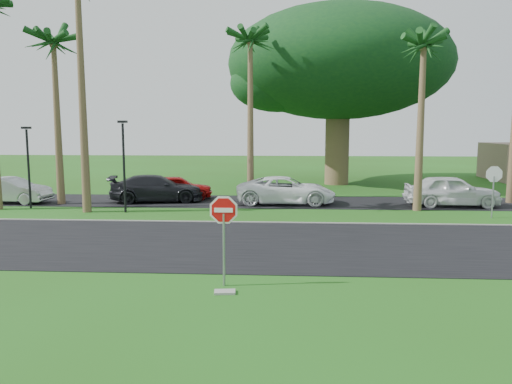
{
  "coord_description": "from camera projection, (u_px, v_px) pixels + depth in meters",
  "views": [
    {
      "loc": [
        2.17,
        -16.12,
        4.3
      ],
      "look_at": [
        1.0,
        3.1,
        1.8
      ],
      "focal_mm": 35.0,
      "sensor_mm": 36.0,
      "label": 1
    }
  ],
  "objects": [
    {
      "name": "ground",
      "position": [
        220.0,
        257.0,
        16.64
      ],
      "size": [
        120.0,
        120.0,
        0.0
      ],
      "primitive_type": "plane",
      "color": "#234B12",
      "rests_on": "ground"
    },
    {
      "name": "road",
      "position": [
        228.0,
        243.0,
        18.62
      ],
      "size": [
        120.0,
        8.0,
        0.02
      ],
      "primitive_type": "cube",
      "color": "black",
      "rests_on": "ground"
    },
    {
      "name": "parking_strip",
      "position": [
        249.0,
        202.0,
        29.01
      ],
      "size": [
        120.0,
        5.0,
        0.02
      ],
      "primitive_type": "cube",
      "color": "black",
      "rests_on": "ground"
    },
    {
      "name": "curb",
      "position": [
        238.0,
        222.0,
        22.63
      ],
      "size": [
        120.0,
        0.12,
        0.06
      ],
      "primitive_type": "cube",
      "color": "gray",
      "rests_on": "ground"
    },
    {
      "name": "stop_sign_near",
      "position": [
        224.0,
        222.0,
        13.41
      ],
      "size": [
        1.05,
        0.07,
        2.62
      ],
      "color": "gray",
      "rests_on": "ground"
    },
    {
      "name": "stop_sign_far",
      "position": [
        494.0,
        181.0,
        23.61
      ],
      "size": [
        1.05,
        0.07,
        2.62
      ],
      "rotation": [
        0.0,
        0.0,
        3.14
      ],
      "color": "gray",
      "rests_on": "ground"
    },
    {
      "name": "palm_left_mid",
      "position": [
        54.0,
        46.0,
        27.04
      ],
      "size": [
        5.0,
        5.0,
        10.0
      ],
      "color": "brown",
      "rests_on": "ground"
    },
    {
      "name": "palm_center",
      "position": [
        250.0,
        44.0,
        29.32
      ],
      "size": [
        5.0,
        5.0,
        10.5
      ],
      "color": "brown",
      "rests_on": "ground"
    },
    {
      "name": "palm_right_near",
      "position": [
        424.0,
        49.0,
        24.94
      ],
      "size": [
        5.0,
        5.0,
        9.5
      ],
      "color": "brown",
      "rests_on": "ground"
    },
    {
      "name": "canopy_tree",
      "position": [
        339.0,
        64.0,
        36.9
      ],
      "size": [
        16.5,
        16.5,
        13.12
      ],
      "color": "brown",
      "rests_on": "ground"
    },
    {
      "name": "streetlight_left",
      "position": [
        28.0,
        162.0,
        26.42
      ],
      "size": [
        0.45,
        0.25,
        4.34
      ],
      "color": "black",
      "rests_on": "ground"
    },
    {
      "name": "streetlight_right",
      "position": [
        124.0,
        160.0,
        25.08
      ],
      "size": [
        0.45,
        0.25,
        4.64
      ],
      "color": "black",
      "rests_on": "ground"
    },
    {
      "name": "car_silver",
      "position": [
        11.0,
        191.0,
        28.33
      ],
      "size": [
        4.53,
        1.84,
        1.46
      ],
      "primitive_type": "imported",
      "rotation": [
        0.0,
        0.0,
        1.5
      ],
      "color": "#A9ADB1",
      "rests_on": "ground"
    },
    {
      "name": "car_red",
      "position": [
        177.0,
        188.0,
        29.82
      ],
      "size": [
        4.53,
        2.67,
        1.45
      ],
      "primitive_type": "imported",
      "rotation": [
        0.0,
        0.0,
        1.81
      ],
      "color": "#AA100E",
      "rests_on": "ground"
    },
    {
      "name": "car_dark",
      "position": [
        157.0,
        189.0,
        28.86
      ],
      "size": [
        5.64,
        3.16,
        1.55
      ],
      "primitive_type": "imported",
      "rotation": [
        0.0,
        0.0,
        1.77
      ],
      "color": "black",
      "rests_on": "ground"
    },
    {
      "name": "car_minivan",
      "position": [
        286.0,
        191.0,
        28.04
      ],
      "size": [
        5.54,
        2.56,
        1.54
      ],
      "primitive_type": "imported",
      "rotation": [
        0.0,
        0.0,
        1.57
      ],
      "color": "white",
      "rests_on": "ground"
    },
    {
      "name": "car_pickup",
      "position": [
        452.0,
        191.0,
        27.18
      ],
      "size": [
        5.02,
        2.06,
        1.7
      ],
      "primitive_type": "imported",
      "rotation": [
        0.0,
        0.0,
        1.56
      ],
      "color": "silver",
      "rests_on": "ground"
    },
    {
      "name": "utility_slab",
      "position": [
        225.0,
        292.0,
        13.03
      ],
      "size": [
        0.58,
        0.41,
        0.06
      ],
      "primitive_type": "cube",
      "rotation": [
        0.0,
        0.0,
        0.11
      ],
      "color": "gray",
      "rests_on": "ground"
    }
  ]
}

